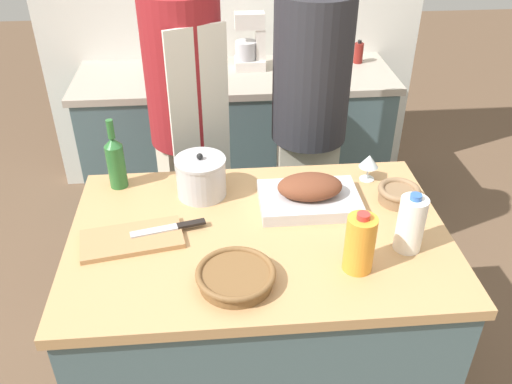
{
  "coord_description": "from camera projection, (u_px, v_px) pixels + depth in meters",
  "views": [
    {
      "loc": [
        -0.14,
        -1.48,
        2.06
      ],
      "look_at": [
        0.0,
        0.13,
        0.99
      ],
      "focal_mm": 38.0,
      "sensor_mm": 36.0,
      "label": 1
    }
  ],
  "objects": [
    {
      "name": "knife_chef",
      "position": [
        171.0,
        227.0,
        1.86
      ],
      "size": [
        0.26,
        0.09,
        0.01
      ],
      "color": "#B7B7BC",
      "rests_on": "cutting_board"
    },
    {
      "name": "stand_mixer",
      "position": [
        250.0,
        46.0,
        3.18
      ],
      "size": [
        0.18,
        0.14,
        0.33
      ],
      "color": "silver",
      "rests_on": "back_counter"
    },
    {
      "name": "person_cook_guest",
      "position": [
        309.0,
        114.0,
        2.6
      ],
      "size": [
        0.36,
        0.36,
        1.7
      ],
      "rotation": [
        0.0,
        0.0,
        -0.05
      ],
      "color": "beige",
      "rests_on": "ground_plane"
    },
    {
      "name": "milk_jug",
      "position": [
        411.0,
        224.0,
        1.74
      ],
      "size": [
        0.09,
        0.09,
        0.21
      ],
      "color": "white",
      "rests_on": "kitchen_island"
    },
    {
      "name": "stock_pot",
      "position": [
        201.0,
        177.0,
        2.03
      ],
      "size": [
        0.19,
        0.19,
        0.18
      ],
      "color": "#B7B7BC",
      "rests_on": "kitchen_island"
    },
    {
      "name": "back_counter",
      "position": [
        237.0,
        141.0,
        3.41
      ],
      "size": [
        1.87,
        0.6,
        0.89
      ],
      "color": "#4C666B",
      "rests_on": "ground_plane"
    },
    {
      "name": "kitchen_island",
      "position": [
        259.0,
        324.0,
        2.12
      ],
      "size": [
        1.31,
        0.86,
        0.91
      ],
      "color": "#4C666B",
      "rests_on": "ground_plane"
    },
    {
      "name": "wicker_basket",
      "position": [
        236.0,
        276.0,
        1.64
      ],
      "size": [
        0.25,
        0.25,
        0.05
      ],
      "color": "brown",
      "rests_on": "kitchen_island"
    },
    {
      "name": "condiment_bottle_short",
      "position": [
        158.0,
        65.0,
        3.03
      ],
      "size": [
        0.06,
        0.06,
        0.2
      ],
      "color": "maroon",
      "rests_on": "back_counter"
    },
    {
      "name": "roasting_pan",
      "position": [
        309.0,
        194.0,
        1.98
      ],
      "size": [
        0.37,
        0.25,
        0.13
      ],
      "color": "#BCBCC1",
      "rests_on": "kitchen_island"
    },
    {
      "name": "juice_jug",
      "position": [
        360.0,
        243.0,
        1.66
      ],
      "size": [
        0.09,
        0.09,
        0.21
      ],
      "color": "orange",
      "rests_on": "kitchen_island"
    },
    {
      "name": "wine_glass_left",
      "position": [
        369.0,
        162.0,
        2.11
      ],
      "size": [
        0.08,
        0.08,
        0.11
      ],
      "color": "silver",
      "rests_on": "kitchen_island"
    },
    {
      "name": "person_cook_aproned",
      "position": [
        187.0,
        116.0,
        2.55
      ],
      "size": [
        0.37,
        0.39,
        1.72
      ],
      "rotation": [
        0.0,
        0.0,
        0.41
      ],
      "color": "beige",
      "rests_on": "ground_plane"
    },
    {
      "name": "wine_bottle_green",
      "position": [
        116.0,
        161.0,
        2.06
      ],
      "size": [
        0.07,
        0.07,
        0.28
      ],
      "color": "#28662D",
      "rests_on": "kitchen_island"
    },
    {
      "name": "cutting_board",
      "position": [
        132.0,
        239.0,
        1.82
      ],
      "size": [
        0.36,
        0.23,
        0.02
      ],
      "color": "#AD7F51",
      "rests_on": "kitchen_island"
    },
    {
      "name": "condiment_bottle_tall",
      "position": [
        359.0,
        53.0,
        3.3
      ],
      "size": [
        0.06,
        0.06,
        0.14
      ],
      "color": "maroon",
      "rests_on": "back_counter"
    },
    {
      "name": "mixing_bowl",
      "position": [
        399.0,
        194.0,
        2.01
      ],
      "size": [
        0.16,
        0.16,
        0.06
      ],
      "color": "#846647",
      "rests_on": "kitchen_island"
    }
  ]
}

